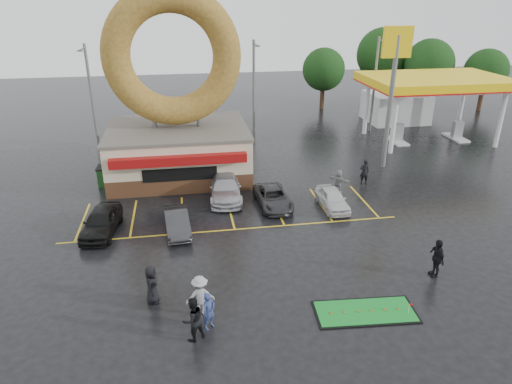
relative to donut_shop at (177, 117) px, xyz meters
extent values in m
plane|color=black|center=(3.00, -12.97, -4.46)|extent=(120.00, 120.00, 0.00)
cube|color=#472B19|center=(0.00, 0.03, -3.86)|extent=(10.00, 8.00, 1.20)
cube|color=beige|center=(0.00, 0.03, -2.11)|extent=(10.00, 8.00, 2.30)
cube|color=#59544C|center=(0.00, 0.03, -0.86)|extent=(10.20, 8.20, 0.20)
cube|color=maroon|center=(0.00, -4.27, -1.86)|extent=(9.00, 0.60, 0.60)
cylinder|color=slate|center=(-1.60, 0.03, -0.16)|extent=(0.30, 0.30, 1.20)
cylinder|color=slate|center=(1.60, 0.03, -0.16)|extent=(0.30, 0.30, 1.20)
torus|color=brown|center=(0.00, 0.03, 4.24)|extent=(9.60, 2.00, 9.60)
cylinder|color=silver|center=(18.00, 2.03, -1.96)|extent=(0.40, 0.40, 5.00)
cylinder|color=silver|center=(28.00, 2.03, -1.96)|extent=(0.40, 0.40, 5.00)
cylinder|color=silver|center=(18.00, 8.03, -1.96)|extent=(0.40, 0.40, 5.00)
cylinder|color=silver|center=(28.00, 8.03, -1.96)|extent=(0.40, 0.40, 5.00)
cube|color=silver|center=(23.00, 5.03, 0.79)|extent=(12.00, 8.00, 0.50)
cube|color=yellow|center=(23.00, 5.03, 1.09)|extent=(12.30, 8.30, 0.70)
cube|color=#99999E|center=(20.00, 5.03, -3.56)|extent=(0.90, 0.60, 1.60)
cube|color=#99999E|center=(26.00, 5.03, -3.56)|extent=(0.90, 0.60, 1.60)
cube|color=silver|center=(23.00, 12.03, -2.96)|extent=(6.00, 5.00, 3.00)
cylinder|color=slate|center=(16.00, -0.97, 0.54)|extent=(0.36, 0.36, 10.00)
cube|color=yellow|center=(16.00, -0.97, 5.04)|extent=(2.20, 0.30, 2.20)
cylinder|color=slate|center=(-7.00, 7.03, 0.04)|extent=(0.24, 0.24, 9.00)
cylinder|color=slate|center=(-7.00, 6.03, 4.24)|extent=(0.12, 2.00, 0.12)
cube|color=slate|center=(-7.00, 5.03, 4.19)|extent=(0.40, 0.18, 0.12)
cylinder|color=slate|center=(7.00, 8.03, 0.04)|extent=(0.24, 0.24, 9.00)
cylinder|color=slate|center=(7.00, 7.03, 4.24)|extent=(0.12, 2.00, 0.12)
cube|color=slate|center=(7.00, 6.03, 4.19)|extent=(0.40, 0.18, 0.12)
cylinder|color=slate|center=(19.00, 9.03, 0.04)|extent=(0.24, 0.24, 9.00)
cylinder|color=slate|center=(19.00, 8.03, 4.24)|extent=(0.12, 2.00, 0.12)
cube|color=slate|center=(19.00, 7.03, 4.19)|extent=(0.40, 0.18, 0.12)
cylinder|color=#332114|center=(29.00, 17.03, -3.02)|extent=(0.50, 0.50, 2.88)
sphere|color=black|center=(29.00, 17.03, 0.74)|extent=(5.60, 5.60, 5.60)
cylinder|color=#332114|center=(35.00, 15.03, -3.20)|extent=(0.50, 0.50, 2.52)
sphere|color=black|center=(35.00, 15.03, 0.09)|extent=(4.90, 4.90, 4.90)
cylinder|color=#332114|center=(25.00, 21.03, -2.84)|extent=(0.50, 0.50, 3.24)
sphere|color=black|center=(25.00, 21.03, 1.39)|extent=(6.30, 6.30, 6.30)
cylinder|color=#332114|center=(17.00, 19.03, -3.20)|extent=(0.50, 0.50, 2.52)
sphere|color=black|center=(17.00, 19.03, 0.09)|extent=(4.90, 4.90, 4.90)
imported|color=black|center=(-4.59, -8.69, -3.74)|extent=(2.29, 4.48, 1.46)
imported|color=#29292B|center=(-0.31, -9.26, -3.84)|extent=(1.66, 3.91, 1.26)
imported|color=#ABAAAF|center=(2.94, -4.97, -3.72)|extent=(2.38, 5.22, 1.48)
imported|color=#2F2F31|center=(5.86, -6.76, -3.87)|extent=(2.15, 4.35, 1.19)
imported|color=silver|center=(9.57, -7.64, -3.84)|extent=(1.54, 3.69, 1.25)
imported|color=navy|center=(0.93, -17.86, -3.63)|extent=(0.73, 0.69, 1.67)
imported|color=black|center=(0.27, -18.43, -3.50)|extent=(1.18, 1.10, 1.93)
imported|color=#99999C|center=(0.63, -16.95, -3.51)|extent=(1.29, 0.83, 1.90)
imported|color=black|center=(-1.44, -15.74, -3.54)|extent=(0.69, 0.97, 1.84)
imported|color=black|center=(12.10, -15.85, -3.47)|extent=(0.51, 1.17, 1.98)
imported|color=gray|center=(10.78, -5.27, -3.65)|extent=(1.41, 1.40, 1.62)
imported|color=black|center=(13.09, -4.18, -3.54)|extent=(0.73, 0.53, 1.85)
cube|color=#1D4A1C|center=(-4.90, -1.28, -3.81)|extent=(1.83, 1.24, 1.30)
cube|color=black|center=(7.68, -18.02, -4.44)|extent=(4.54, 2.23, 0.05)
cube|color=#158128|center=(7.68, -18.02, -4.41)|extent=(4.33, 2.01, 0.03)
cylinder|color=silver|center=(9.46, -18.45, -4.16)|extent=(0.02, 0.02, 0.50)
cube|color=red|center=(9.53, -18.45, -3.96)|extent=(0.14, 0.01, 0.10)
camera|label=1|loc=(0.36, -33.07, 8.33)|focal=32.00mm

